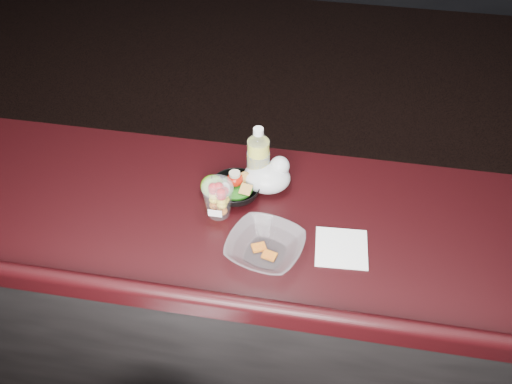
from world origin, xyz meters
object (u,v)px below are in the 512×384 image
fruit_cup (218,197)px  snack_bowl (235,189)px  takeout_bowl (265,248)px  lemonade_bottle (258,161)px  green_apple (212,186)px

fruit_cup → snack_bowl: size_ratio=0.79×
fruit_cup → takeout_bowl: 0.23m
snack_bowl → takeout_bowl: snack_bowl is taller
lemonade_bottle → snack_bowl: 0.12m
snack_bowl → lemonade_bottle: bearing=51.3°
green_apple → takeout_bowl: green_apple is taller
fruit_cup → takeout_bowl: (0.18, -0.14, -0.05)m
lemonade_bottle → green_apple: size_ratio=2.78×
lemonade_bottle → green_apple: (-0.14, -0.09, -0.06)m
green_apple → takeout_bowl: bearing=-46.5°
lemonade_bottle → takeout_bowl: lemonade_bottle is taller
lemonade_bottle → fruit_cup: bearing=-120.9°
green_apple → snack_bowl: 0.08m
lemonade_bottle → takeout_bowl: 0.33m
lemonade_bottle → takeout_bowl: bearing=-76.7°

